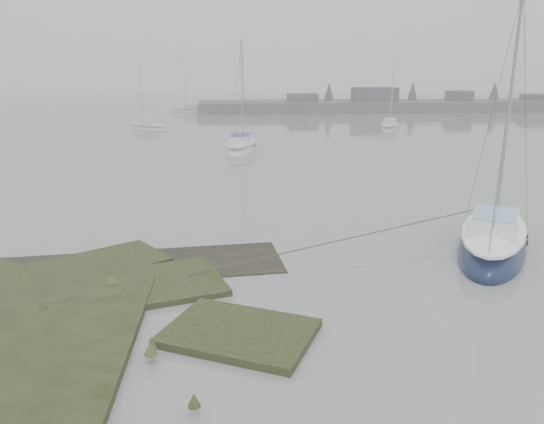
{
  "coord_description": "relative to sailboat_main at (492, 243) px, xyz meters",
  "views": [
    {
      "loc": [
        0.44,
        -12.18,
        6.44
      ],
      "look_at": [
        1.65,
        4.3,
        1.8
      ],
      "focal_mm": 35.0,
      "sensor_mm": 36.0,
      "label": 1
    }
  ],
  "objects": [
    {
      "name": "ground",
      "position": [
        -9.54,
        25.06,
        -0.3
      ],
      "size": [
        160.0,
        160.0,
        0.0
      ],
      "primitive_type": "plane",
      "color": "slate",
      "rests_on": "ground"
    },
    {
      "name": "sailboat_main",
      "position": [
        0.0,
        0.0,
        0.0
      ],
      "size": [
        5.28,
        7.03,
        9.61
      ],
      "rotation": [
        0.0,
        0.0,
        -0.51
      ],
      "color": "#0C1534",
      "rests_on": "ground"
    },
    {
      "name": "far_shoreline",
      "position": [
        17.3,
        56.95,
        0.55
      ],
      "size": [
        60.0,
        8.0,
        4.15
      ],
      "color": "#4C4F51",
      "rests_on": "ground"
    },
    {
      "name": "sailboat_far_b",
      "position": [
        6.51,
        34.97,
        -0.06
      ],
      "size": [
        3.6,
        5.7,
        7.65
      ],
      "rotation": [
        0.0,
        0.0,
        -0.36
      ],
      "color": "#AAB1B5",
      "rests_on": "ground"
    },
    {
      "name": "sailboat_white",
      "position": [
        -8.51,
        22.61,
        -0.02
      ],
      "size": [
        3.25,
        6.58,
        8.88
      ],
      "rotation": [
        0.0,
        0.0,
        -0.19
      ],
      "color": "silver",
      "rests_on": "ground"
    },
    {
      "name": "sailboat_far_a",
      "position": [
        -17.55,
        36.71,
        -0.09
      ],
      "size": [
        4.74,
        4.34,
        6.85
      ],
      "rotation": [
        0.0,
        0.0,
        0.87
      ],
      "color": "silver",
      "rests_on": "ground"
    },
    {
      "name": "sailboat_far_c",
      "position": [
        -14.66,
        55.9,
        -0.06
      ],
      "size": [
        5.75,
        2.56,
        7.83
      ],
      "rotation": [
        0.0,
        0.0,
        1.43
      ],
      "color": "#A6ABAF",
      "rests_on": "ground"
    }
  ]
}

